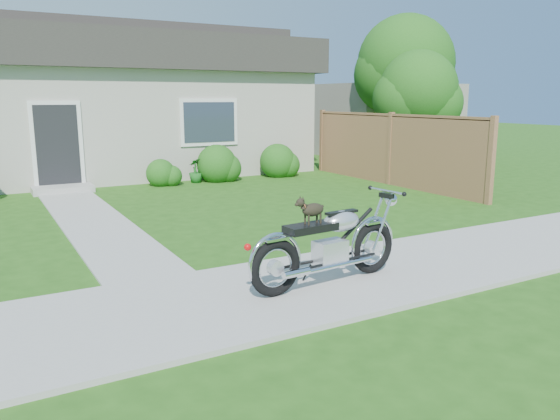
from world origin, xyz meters
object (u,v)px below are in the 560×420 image
at_px(potted_plant_right, 196,170).
at_px(tree_near, 423,94).
at_px(house, 94,101).
at_px(fence, 390,149).
at_px(motorcycle_with_dog, 330,244).
at_px(tree_far, 409,68).

bearing_deg(potted_plant_right, tree_near, -7.29).
distance_m(house, fence, 8.96).
xyz_separation_m(house, motorcycle_with_dog, (0.35, -12.15, -1.62)).
bearing_deg(potted_plant_right, tree_far, 5.21).
height_order(fence, potted_plant_right, fence).
bearing_deg(tree_far, tree_near, -119.00).
bearing_deg(potted_plant_right, motorcycle_with_dog, -100.15).
bearing_deg(potted_plant_right, fence, -32.49).
height_order(fence, tree_near, tree_near).
height_order(tree_far, motorcycle_with_dog, tree_far).
relative_size(tree_near, potted_plant_right, 5.65).
relative_size(house, tree_near, 3.37).
bearing_deg(tree_near, fence, -146.44).
xyz_separation_m(house, tree_far, (10.05, -2.70, 1.10)).
bearing_deg(house, fence, -44.74).
bearing_deg(tree_far, potted_plant_right, -174.79).
distance_m(potted_plant_right, motorcycle_with_dog, 8.84).
xyz_separation_m(house, potted_plant_right, (1.91, -3.44, -1.83)).
distance_m(fence, tree_far, 5.66).
distance_m(tree_far, motorcycle_with_dog, 13.81).
height_order(house, fence, house).
xyz_separation_m(fence, tree_far, (3.75, 3.54, 2.32)).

